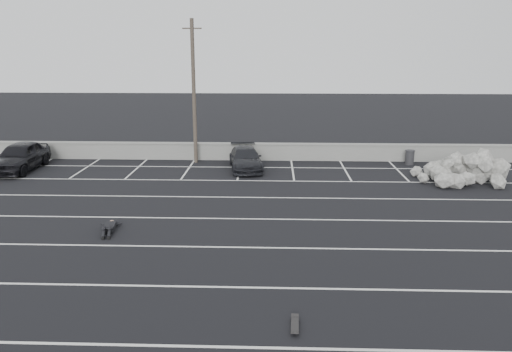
{
  "coord_description": "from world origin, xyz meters",
  "views": [
    {
      "loc": [
        2.89,
        -16.26,
        6.82
      ],
      "look_at": [
        2.09,
        6.15,
        1.0
      ],
      "focal_mm": 35.0,
      "sensor_mm": 36.0,
      "label": 1
    }
  ],
  "objects_px": {
    "car_left": "(20,156)",
    "car_right": "(246,159)",
    "riprap_pile": "(460,172)",
    "person": "(110,224)",
    "utility_pole": "(194,92)",
    "skateboard": "(295,325)",
    "trash_bin": "(410,157)"
  },
  "relations": [
    {
      "from": "skateboard",
      "to": "trash_bin",
      "type": "bearing_deg",
      "value": 70.18
    },
    {
      "from": "car_left",
      "to": "person",
      "type": "bearing_deg",
      "value": -49.71
    },
    {
      "from": "utility_pole",
      "to": "riprap_pile",
      "type": "bearing_deg",
      "value": -14.49
    },
    {
      "from": "car_left",
      "to": "trash_bin",
      "type": "bearing_deg",
      "value": 4.75
    },
    {
      "from": "car_right",
      "to": "skateboard",
      "type": "bearing_deg",
      "value": -90.81
    },
    {
      "from": "car_right",
      "to": "utility_pole",
      "type": "relative_size",
      "value": 0.51
    },
    {
      "from": "riprap_pile",
      "to": "utility_pole",
      "type": "bearing_deg",
      "value": 165.51
    },
    {
      "from": "car_left",
      "to": "person",
      "type": "height_order",
      "value": "car_left"
    },
    {
      "from": "person",
      "to": "riprap_pile",
      "type": "bearing_deg",
      "value": 16.77
    },
    {
      "from": "skateboard",
      "to": "person",
      "type": "bearing_deg",
      "value": 138.3
    },
    {
      "from": "car_left",
      "to": "utility_pole",
      "type": "relative_size",
      "value": 0.56
    },
    {
      "from": "person",
      "to": "skateboard",
      "type": "bearing_deg",
      "value": -53.68
    },
    {
      "from": "car_right",
      "to": "utility_pole",
      "type": "xyz_separation_m",
      "value": [
        -3.12,
        1.62,
        3.64
      ]
    },
    {
      "from": "riprap_pile",
      "to": "skateboard",
      "type": "relative_size",
      "value": 6.44
    },
    {
      "from": "person",
      "to": "car_right",
      "type": "bearing_deg",
      "value": 55.63
    },
    {
      "from": "utility_pole",
      "to": "person",
      "type": "xyz_separation_m",
      "value": [
        -1.56,
        -11.57,
        -4.04
      ]
    },
    {
      "from": "car_right",
      "to": "utility_pole",
      "type": "height_order",
      "value": "utility_pole"
    },
    {
      "from": "car_right",
      "to": "person",
      "type": "distance_m",
      "value": 11.01
    },
    {
      "from": "riprap_pile",
      "to": "person",
      "type": "height_order",
      "value": "riprap_pile"
    },
    {
      "from": "riprap_pile",
      "to": "person",
      "type": "bearing_deg",
      "value": -154.02
    },
    {
      "from": "car_left",
      "to": "car_right",
      "type": "xyz_separation_m",
      "value": [
        12.77,
        0.74,
        -0.19
      ]
    },
    {
      "from": "utility_pole",
      "to": "person",
      "type": "relative_size",
      "value": 3.77
    },
    {
      "from": "car_left",
      "to": "car_right",
      "type": "distance_m",
      "value": 12.79
    },
    {
      "from": "car_left",
      "to": "car_right",
      "type": "height_order",
      "value": "car_left"
    },
    {
      "from": "utility_pole",
      "to": "riprap_pile",
      "type": "xyz_separation_m",
      "value": [
        14.5,
        -3.75,
        -3.78
      ]
    },
    {
      "from": "person",
      "to": "skateboard",
      "type": "distance_m",
      "value": 9.59
    },
    {
      "from": "utility_pole",
      "to": "skateboard",
      "type": "bearing_deg",
      "value": -73.89
    },
    {
      "from": "car_right",
      "to": "skateboard",
      "type": "relative_size",
      "value": 5.53
    },
    {
      "from": "trash_bin",
      "to": "skateboard",
      "type": "bearing_deg",
      "value": -112.59
    },
    {
      "from": "trash_bin",
      "to": "utility_pole",
      "type": "bearing_deg",
      "value": 179.54
    },
    {
      "from": "utility_pole",
      "to": "person",
      "type": "height_order",
      "value": "utility_pole"
    },
    {
      "from": "car_left",
      "to": "skateboard",
      "type": "xyz_separation_m",
      "value": [
        14.93,
        -15.94,
        -0.73
      ]
    }
  ]
}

